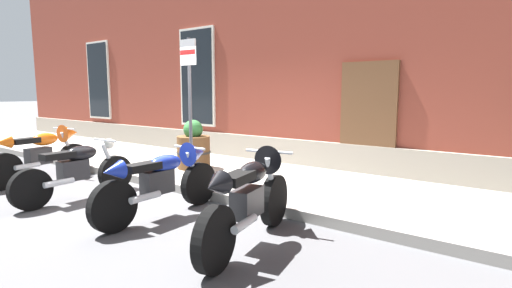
# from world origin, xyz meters

# --- Properties ---
(ground_plane) EXTENTS (140.00, 140.00, 0.00)m
(ground_plane) POSITION_xyz_m (0.00, 0.00, 0.00)
(ground_plane) COLOR #4C4C4F
(sidewalk) EXTENTS (29.10, 2.90, 0.15)m
(sidewalk) POSITION_xyz_m (0.00, 1.45, 0.07)
(sidewalk) COLOR gray
(sidewalk) RESTS_ON ground_plane
(motorcycle_orange_sport) EXTENTS (0.65, 2.06, 1.07)m
(motorcycle_orange_sport) POSITION_xyz_m (-2.68, -0.91, 0.58)
(motorcycle_orange_sport) COLOR black
(motorcycle_orange_sport) RESTS_ON ground_plane
(motorcycle_black_naked) EXTENTS (0.62, 2.05, 0.93)m
(motorcycle_black_naked) POSITION_xyz_m (-0.92, -1.21, 0.47)
(motorcycle_black_naked) COLOR black
(motorcycle_black_naked) RESTS_ON ground_plane
(motorcycle_blue_sport) EXTENTS (0.62, 2.15, 0.99)m
(motorcycle_blue_sport) POSITION_xyz_m (0.86, -0.90, 0.54)
(motorcycle_blue_sport) COLOR black
(motorcycle_blue_sport) RESTS_ON ground_plane
(motorcycle_black_sport) EXTENTS (0.72, 2.13, 1.08)m
(motorcycle_black_sport) POSITION_xyz_m (2.45, -0.96, 0.58)
(motorcycle_black_sport) COLOR black
(motorcycle_black_sport) RESTS_ON ground_plane
(parking_sign) EXTENTS (0.36, 0.07, 2.51)m
(parking_sign) POSITION_xyz_m (-0.00, 0.42, 1.77)
(parking_sign) COLOR #4C4C51
(parking_sign) RESTS_ON sidewalk
(barrel_planter) EXTENTS (0.71, 0.71, 1.01)m
(barrel_planter) POSITION_xyz_m (-0.77, 1.22, 0.56)
(barrel_planter) COLOR brown
(barrel_planter) RESTS_ON sidewalk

